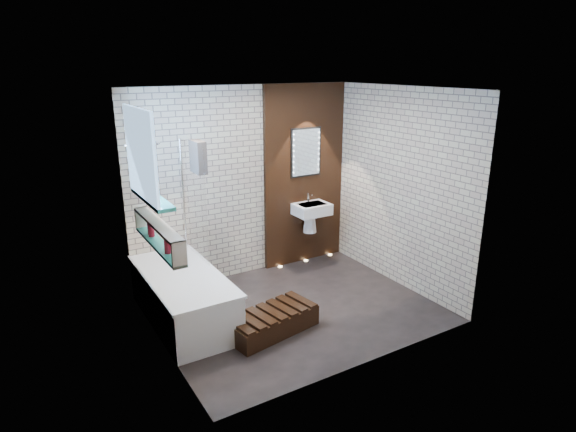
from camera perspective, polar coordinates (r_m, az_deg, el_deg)
ground at (r=5.99m, az=0.75°, el=-10.93°), size 3.20×3.20×0.00m
room_shell at (r=5.49m, az=0.81°, el=1.09°), size 3.24×3.20×2.60m
walnut_panel at (r=7.02m, az=1.93°, el=4.74°), size 1.30×0.06×2.60m
clerestory_window at (r=5.06m, az=-16.72°, el=5.94°), size 0.18×1.00×0.94m
display_niche at (r=5.06m, az=-15.02°, el=-2.16°), size 0.14×1.30×0.26m
bathtub at (r=5.76m, az=-12.23°, el=-9.31°), size 0.79×1.74×0.70m
bath_screen at (r=5.90m, az=-11.02°, el=1.74°), size 0.01×0.78×1.40m
towel at (r=5.57m, az=-10.55°, el=6.86°), size 0.11×0.28×0.37m
shower_head at (r=5.68m, az=-15.76°, el=8.25°), size 0.18×0.18×0.02m
washbasin at (r=6.99m, az=2.76°, el=0.35°), size 0.50×0.36×0.58m
led_mirror at (r=6.92m, az=2.13°, el=7.51°), size 0.50×0.02×0.70m
walnut_step at (r=5.49m, az=-1.92°, el=-12.40°), size 1.08×0.62×0.23m
niche_bottles at (r=5.08m, az=-15.02°, el=-2.43°), size 0.06×0.68×0.16m
sill_vases at (r=5.19m, az=-15.92°, el=3.37°), size 0.19×0.19×0.19m
floor_uplights at (r=7.36m, az=2.12°, el=-5.24°), size 0.96×0.06×0.01m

